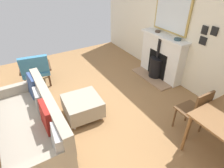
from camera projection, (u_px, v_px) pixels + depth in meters
The scene contains 11 objects.
ground_plane at pixel (74, 115), 3.72m from camera, with size 5.33×6.04×0.01m, color olive.
wall_left at pixel (183, 25), 4.10m from camera, with size 0.12×6.04×2.74m, color silver.
fireplace at pixel (160, 59), 4.70m from camera, with size 0.59×1.32×1.08m.
mirror_over_mantel at pixel (172, 10), 4.13m from camera, with size 0.04×1.00×0.99m.
mantel_bowl_near at pixel (158, 31), 4.57m from camera, with size 0.13×0.13×0.04m.
mantel_bowl_far at pixel (178, 39), 4.12m from camera, with size 0.15×0.15×0.04m.
sofa at pixel (34, 124), 3.02m from camera, with size 0.86×1.94×0.83m.
ottoman at pixel (83, 106), 3.57m from camera, with size 0.70×0.70×0.40m.
armchair_accent at pixel (35, 69), 4.34m from camera, with size 0.76×0.70×0.83m.
dining_chair_near_fireplace at pixel (196, 109), 3.06m from camera, with size 0.41×0.41×0.89m.
photo_gallery_row at pixel (207, 34), 3.61m from camera, with size 0.02×0.32×0.39m.
Camera 1 is at (0.77, 2.77, 2.54)m, focal length 30.45 mm.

